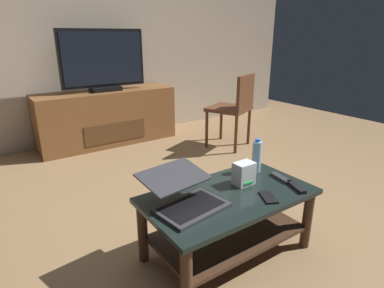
{
  "coord_description": "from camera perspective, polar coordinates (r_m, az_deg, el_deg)",
  "views": [
    {
      "loc": [
        -1.26,
        -1.51,
        1.3
      ],
      "look_at": [
        -0.05,
        0.23,
        0.56
      ],
      "focal_mm": 29.7,
      "sensor_mm": 36.0,
      "label": 1
    }
  ],
  "objects": [
    {
      "name": "ground_plane",
      "position": [
        2.36,
        4.43,
        -14.36
      ],
      "size": [
        7.68,
        7.68,
        0.0
      ],
      "primitive_type": "plane",
      "color": "olive"
    },
    {
      "name": "back_wall",
      "position": [
        4.24,
        -18.39,
        19.59
      ],
      "size": [
        6.4,
        0.12,
        2.8
      ],
      "primitive_type": "cube",
      "color": "#B2A38C",
      "rests_on": "ground"
    },
    {
      "name": "coffee_table",
      "position": [
        1.96,
        6.5,
        -12.21
      ],
      "size": [
        1.01,
        0.56,
        0.41
      ],
      "color": "black",
      "rests_on": "ground"
    },
    {
      "name": "media_cabinet",
      "position": [
        4.07,
        -14.93,
        4.67
      ],
      "size": [
        1.65,
        0.49,
        0.66
      ],
      "color": "brown",
      "rests_on": "ground"
    },
    {
      "name": "television",
      "position": [
        3.94,
        -15.66,
        14.04
      ],
      "size": [
        1.0,
        0.2,
        0.7
      ],
      "color": "black",
      "rests_on": "media_cabinet"
    },
    {
      "name": "dining_chair",
      "position": [
        3.77,
        7.7,
        6.82
      ],
      "size": [
        0.58,
        0.58,
        0.87
      ],
      "color": "#59331E",
      "rests_on": "ground"
    },
    {
      "name": "laptop",
      "position": [
        1.74,
        -1.41,
        -9.06
      ],
      "size": [
        0.42,
        0.44,
        0.17
      ],
      "color": "#333338",
      "rests_on": "coffee_table"
    },
    {
      "name": "router_box",
      "position": [
        1.99,
        9.31,
        -5.24
      ],
      "size": [
        0.12,
        0.09,
        0.14
      ],
      "color": "silver",
      "rests_on": "coffee_table"
    },
    {
      "name": "water_bottle_near",
      "position": [
        2.17,
        11.54,
        -2.2
      ],
      "size": [
        0.06,
        0.06,
        0.23
      ],
      "color": "#99C6E5",
      "rests_on": "coffee_table"
    },
    {
      "name": "cell_phone",
      "position": [
        1.88,
        13.55,
        -9.3
      ],
      "size": [
        0.12,
        0.16,
        0.01
      ],
      "primitive_type": "cube",
      "rotation": [
        0.0,
        0.0,
        -0.45
      ],
      "color": "black",
      "rests_on": "coffee_table"
    },
    {
      "name": "tv_remote",
      "position": [
        2.13,
        15.61,
        -5.86
      ],
      "size": [
        0.07,
        0.17,
        0.02
      ],
      "primitive_type": "cube",
      "rotation": [
        0.0,
        0.0,
        -0.17
      ],
      "color": "#2D2D30",
      "rests_on": "coffee_table"
    },
    {
      "name": "soundbar_remote",
      "position": [
        2.04,
        18.2,
        -7.3
      ],
      "size": [
        0.1,
        0.17,
        0.02
      ],
      "primitive_type": "cube",
      "rotation": [
        0.0,
        0.0,
        -0.35
      ],
      "color": "black",
      "rests_on": "coffee_table"
    }
  ]
}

